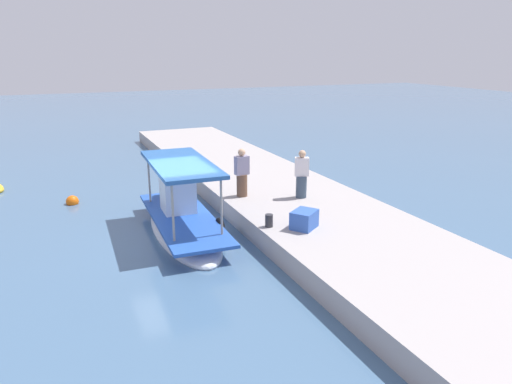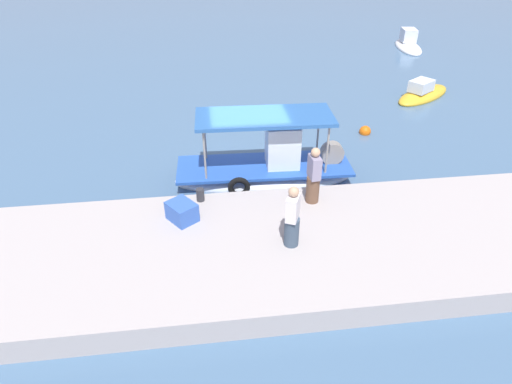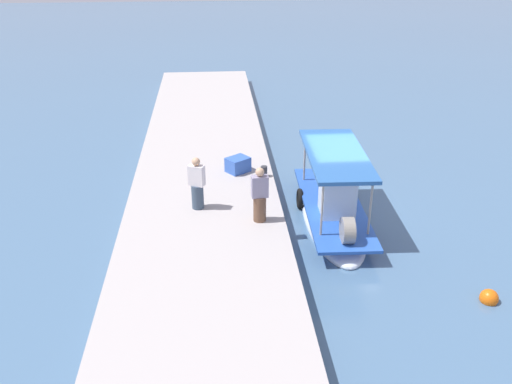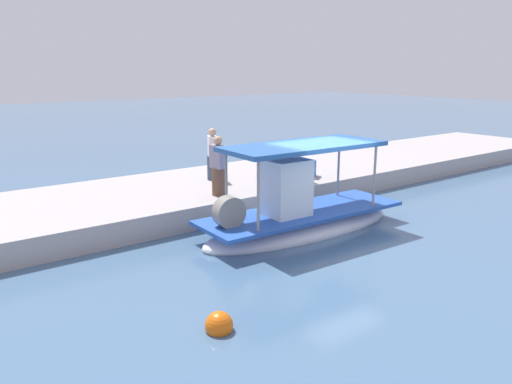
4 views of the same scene
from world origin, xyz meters
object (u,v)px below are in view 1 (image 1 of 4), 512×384
object	(u,v)px
fisherman_near_bollard	(242,175)
fisherman_by_crate	(302,176)
main_fishing_boat	(182,219)
marker_buoy	(72,202)
cargo_crate	(304,219)
mooring_bollard	(269,221)

from	to	relation	value
fisherman_near_bollard	fisherman_by_crate	size ratio (longest dim) A/B	1.01
main_fishing_boat	marker_buoy	bearing A→B (deg)	34.46
fisherman_near_bollard	cargo_crate	world-z (taller)	fisherman_near_bollard
fisherman_near_bollard	mooring_bollard	bearing A→B (deg)	172.33
main_fishing_boat	fisherman_by_crate	size ratio (longest dim) A/B	3.59
main_fishing_boat	fisherman_by_crate	bearing A→B (deg)	-90.46
fisherman_near_bollard	cargo_crate	bearing A→B (deg)	-172.91
mooring_bollard	marker_buoy	world-z (taller)	mooring_bollard
cargo_crate	marker_buoy	distance (m)	9.82
mooring_bollard	marker_buoy	size ratio (longest dim) A/B	0.80
fisherman_by_crate	mooring_bollard	size ratio (longest dim) A/B	4.47
fisherman_by_crate	mooring_bollard	xyz separation A→B (m)	(-2.31, 2.37, -0.60)
main_fishing_boat	marker_buoy	xyz separation A→B (m)	(4.68, 3.21, -0.34)
fisherman_near_bollard	marker_buoy	xyz separation A→B (m)	(3.71, 5.74, -1.37)
main_fishing_boat	mooring_bollard	size ratio (longest dim) A/B	16.08
mooring_bollard	marker_buoy	bearing A→B (deg)	37.03
fisherman_by_crate	marker_buoy	world-z (taller)	fisherman_by_crate
main_fishing_boat	fisherman_by_crate	world-z (taller)	fisherman_by_crate
fisherman_by_crate	cargo_crate	xyz separation A→B (m)	(-2.83, 1.44, -0.52)
fisherman_near_bollard	marker_buoy	world-z (taller)	fisherman_near_bollard
fisherman_near_bollard	cargo_crate	distance (m)	3.91
main_fishing_boat	cargo_crate	world-z (taller)	main_fishing_boat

